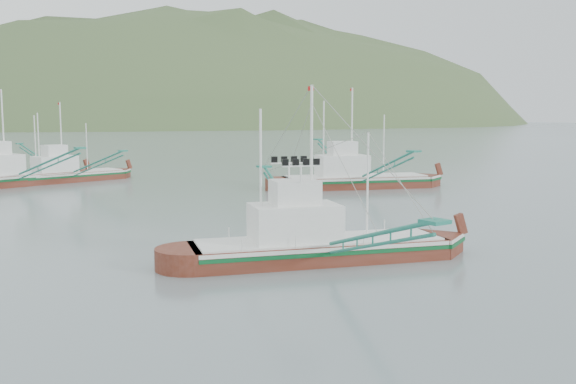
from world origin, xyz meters
TOP-DOWN VIEW (x-y plane):
  - ground at (0.00, 0.00)m, footprint 1200.00×1200.00m
  - main_boat at (-0.68, 2.45)m, footprint 13.67×23.22m
  - bg_boat_far at (0.57, 50.44)m, footprint 13.62×23.68m
  - bg_boat_right at (23.22, 26.66)m, footprint 15.59×26.38m
  - bg_boat_extra at (-5.64, 49.39)m, footprint 15.54×26.71m
  - headland_right at (240.00, 430.00)m, footprint 684.00×432.00m

SIDE VIEW (x-z plane):
  - ground at x=0.00m, z-range 0.00..0.00m
  - headland_right at x=240.00m, z-range -153.00..153.00m
  - bg_boat_far at x=0.57m, z-range -3.19..6.49m
  - main_boat at x=-0.68m, z-range -2.93..6.79m
  - bg_boat_extra at x=-5.64m, z-range -3.48..7.53m
  - bg_boat_right at x=23.22m, z-range -3.34..7.77m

